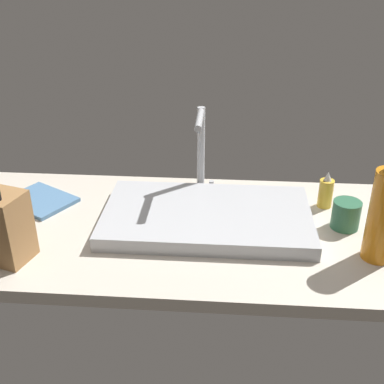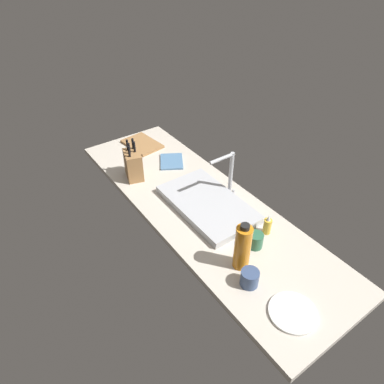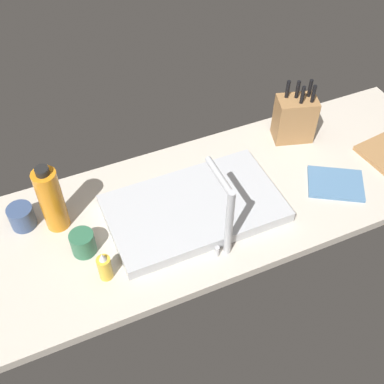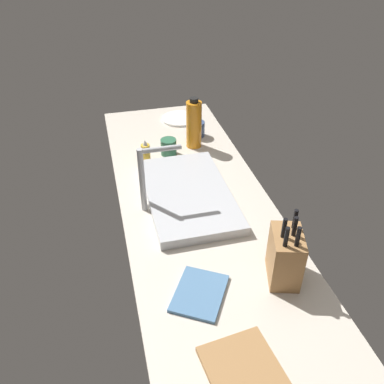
% 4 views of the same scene
% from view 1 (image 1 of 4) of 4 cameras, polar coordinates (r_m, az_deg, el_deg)
% --- Properties ---
extents(countertop_slab, '(1.98, 0.63, 0.04)m').
position_cam_1_polar(countertop_slab, '(1.38, -0.14, -4.74)').
color(countertop_slab, beige).
rests_on(countertop_slab, ground).
extents(sink_basin, '(0.59, 0.34, 0.04)m').
position_cam_1_polar(sink_basin, '(1.38, 1.78, -2.91)').
color(sink_basin, '#B7BABF').
rests_on(sink_basin, countertop_slab).
extents(faucet, '(0.06, 0.17, 0.28)m').
position_cam_1_polar(faucet, '(1.47, 1.07, 5.54)').
color(faucet, '#B7BABF').
rests_on(faucet, countertop_slab).
extents(soap_bottle, '(0.04, 0.04, 0.11)m').
position_cam_1_polar(soap_bottle, '(1.51, 15.41, 0.01)').
color(soap_bottle, gold).
rests_on(soap_bottle, countertop_slab).
extents(water_bottle, '(0.08, 0.08, 0.26)m').
position_cam_1_polar(water_bottle, '(1.27, 21.61, -2.54)').
color(water_bottle, orange).
rests_on(water_bottle, countertop_slab).
extents(dish_towel, '(0.25, 0.23, 0.01)m').
position_cam_1_polar(dish_towel, '(1.57, -17.36, -0.94)').
color(dish_towel, teal).
rests_on(dish_towel, countertop_slab).
extents(coffee_mug, '(0.08, 0.08, 0.08)m').
position_cam_1_polar(coffee_mug, '(1.42, 17.59, -2.55)').
color(coffee_mug, '#2D6647').
rests_on(coffee_mug, countertop_slab).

